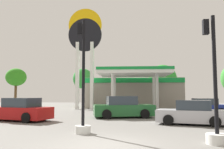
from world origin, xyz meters
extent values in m
plane|color=slate|center=(0.00, 0.00, 0.00)|extent=(90.00, 90.00, 0.00)
cube|color=gray|center=(1.43, 24.31, 1.97)|extent=(12.70, 5.69, 3.93)
cube|color=#148C38|center=(1.43, 21.41, 3.58)|extent=(12.70, 0.12, 0.60)
cube|color=white|center=(1.43, 18.22, 4.14)|extent=(7.79, 5.88, 0.35)
cube|color=#148C38|center=(1.43, 18.22, 4.46)|extent=(7.89, 5.98, 0.30)
cylinder|color=silver|center=(-0.91, 16.60, 1.98)|extent=(0.32, 0.32, 3.96)
cylinder|color=silver|center=(3.77, 16.60, 1.98)|extent=(0.32, 0.32, 3.96)
cylinder|color=silver|center=(-0.91, 19.84, 1.98)|extent=(0.32, 0.32, 3.96)
cylinder|color=silver|center=(3.77, 19.84, 1.98)|extent=(0.32, 0.32, 3.96)
cube|color=#4C4C51|center=(1.43, 18.22, 0.55)|extent=(0.90, 0.60, 1.10)
cube|color=white|center=(-5.57, 20.39, 4.16)|extent=(0.40, 0.56, 8.33)
cube|color=white|center=(-3.73, 20.39, 4.16)|extent=(0.40, 0.56, 8.33)
cylinder|color=black|center=(-4.65, 20.39, 9.27)|extent=(4.20, 0.22, 4.20)
cylinder|color=#F2B20C|center=(-4.65, 20.41, 10.54)|extent=(4.20, 0.22, 4.20)
cube|color=white|center=(-4.65, 20.45, 9.91)|extent=(3.87, 0.08, 0.76)
cylinder|color=black|center=(1.60, 11.26, 0.35)|extent=(0.73, 0.38, 0.70)
cylinder|color=black|center=(2.00, 9.42, 0.35)|extent=(0.73, 0.38, 0.70)
cylinder|color=black|center=(-1.18, 10.66, 0.35)|extent=(0.73, 0.38, 0.70)
cylinder|color=black|center=(-0.79, 8.82, 0.35)|extent=(0.73, 0.38, 0.70)
cube|color=#1E5928|center=(0.41, 10.04, 0.58)|extent=(4.90, 2.85, 0.83)
cube|color=#2D3842|center=(0.25, 10.00, 1.30)|extent=(2.50, 2.13, 0.70)
cube|color=black|center=(2.61, 10.52, 0.46)|extent=(0.51, 1.81, 0.26)
cylinder|color=black|center=(-7.58, 8.50, 0.33)|extent=(0.69, 0.40, 0.65)
cylinder|color=black|center=(-5.54, 6.04, 0.33)|extent=(0.69, 0.40, 0.65)
cylinder|color=black|center=(-5.03, 7.73, 0.33)|extent=(0.69, 0.40, 0.65)
cube|color=#A51111|center=(-6.56, 7.27, 0.54)|extent=(4.64, 2.97, 0.78)
cube|color=#2D3842|center=(-6.41, 7.23, 1.22)|extent=(2.42, 2.12, 0.65)
cylinder|color=black|center=(6.35, 12.75, 0.30)|extent=(0.62, 0.25, 0.61)
cylinder|color=black|center=(6.25, 14.38, 0.30)|extent=(0.62, 0.25, 0.61)
cylinder|color=black|center=(8.81, 12.90, 0.30)|extent=(0.62, 0.25, 0.61)
cylinder|color=black|center=(8.71, 14.53, 0.30)|extent=(0.62, 0.25, 0.61)
cube|color=navy|center=(7.53, 13.64, 0.50)|extent=(4.07, 1.91, 0.72)
cube|color=#2D3842|center=(7.67, 13.65, 1.13)|extent=(1.98, 1.59, 0.61)
cube|color=black|center=(5.58, 13.52, 0.40)|extent=(0.21, 1.59, 0.23)
cylinder|color=black|center=(3.10, 5.60, 0.30)|extent=(0.64, 0.37, 0.61)
cylinder|color=black|center=(3.56, 7.17, 0.30)|extent=(0.64, 0.37, 0.61)
cylinder|color=black|center=(5.48, 4.91, 0.30)|extent=(0.64, 0.37, 0.61)
cylinder|color=black|center=(5.94, 6.48, 0.30)|extent=(0.64, 0.37, 0.61)
cube|color=#B2B2BA|center=(4.52, 6.04, 0.50)|extent=(4.31, 2.73, 0.72)
cube|color=#2D3842|center=(4.65, 6.00, 1.13)|extent=(2.24, 1.96, 0.61)
cube|color=black|center=(2.63, 6.59, 0.40)|extent=(0.56, 1.56, 0.23)
cylinder|color=silver|center=(-1.26, 2.41, 0.18)|extent=(0.71, 0.71, 0.35)
cylinder|color=black|center=(-1.26, 2.41, 2.82)|extent=(0.14, 0.14, 4.93)
cube|color=black|center=(-1.48, 2.57, 4.90)|extent=(0.21, 0.20, 0.57)
sphere|color=red|center=(-1.48, 2.69, 5.08)|extent=(0.15, 0.15, 0.15)
sphere|color=#D89E0C|center=(-1.48, 2.69, 4.90)|extent=(0.15, 0.15, 0.15)
sphere|color=green|center=(-1.48, 2.69, 4.72)|extent=(0.15, 0.15, 0.15)
cylinder|color=silver|center=(3.97, 0.46, 0.18)|extent=(0.78, 0.78, 0.37)
cylinder|color=black|center=(3.97, 0.46, 2.53)|extent=(0.14, 0.14, 4.33)
cube|color=black|center=(3.75, 0.62, 4.31)|extent=(0.21, 0.20, 0.57)
sphere|color=red|center=(3.75, 0.74, 4.49)|extent=(0.15, 0.15, 0.15)
sphere|color=#D89E0C|center=(3.75, 0.74, 4.31)|extent=(0.15, 0.15, 0.15)
sphere|color=green|center=(3.75, 0.74, 4.13)|extent=(0.15, 0.15, 0.15)
cylinder|color=brown|center=(-16.58, 26.72, 1.65)|extent=(0.38, 0.38, 3.31)
ellipsoid|color=#30861E|center=(-16.58, 26.72, 4.47)|extent=(3.09, 3.09, 2.71)
cylinder|color=brown|center=(-6.11, 26.70, 1.53)|extent=(0.31, 0.31, 3.06)
ellipsoid|color=#2D8A38|center=(-6.11, 26.70, 4.19)|extent=(3.03, 3.03, 3.01)
cylinder|color=brown|center=(5.91, 27.57, 1.26)|extent=(0.38, 0.38, 2.52)
ellipsoid|color=green|center=(5.91, 27.57, 4.10)|extent=(4.21, 4.21, 4.36)
camera|label=1|loc=(0.85, -8.32, 1.75)|focal=37.73mm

